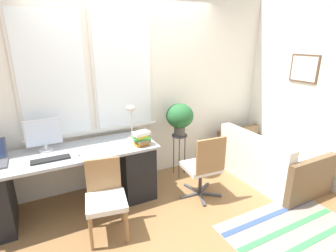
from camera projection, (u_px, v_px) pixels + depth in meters
name	position (u px, v px, depth m)	size (l,w,h in m)	color
ground_plane	(157.00, 201.00, 3.41)	(14.00, 14.00, 0.00)	olive
wall_back_with_window	(130.00, 88.00, 3.62)	(9.00, 0.12, 2.70)	white
wall_right_with_picture	(291.00, 84.00, 3.98)	(0.08, 9.00, 2.70)	white
desk	(70.00, 179.00, 3.14)	(2.10, 0.70, 0.76)	#9EA3A8
monitor	(44.00, 135.00, 3.02)	(0.39, 0.16, 0.38)	silver
keyboard	(51.00, 159.00, 2.83)	(0.40, 0.12, 0.02)	black
mouse	(78.00, 154.00, 2.94)	(0.04, 0.06, 0.03)	silver
desk_lamp	(131.00, 114.00, 3.40)	(0.14, 0.14, 0.44)	#BCB299
book_stack	(142.00, 139.00, 3.21)	(0.23, 0.17, 0.18)	orange
desk_chair_wooden	(106.00, 196.00, 2.74)	(0.47, 0.48, 0.81)	olive
office_chair_swivel	(204.00, 166.00, 3.36)	(0.55, 0.57, 0.89)	#47474C
couch_loveseat	(267.00, 162.00, 3.91)	(0.84, 1.46, 0.73)	white
plant_stand	(179.00, 141.00, 3.90)	(0.23, 0.23, 0.66)	#333338
potted_plant	(180.00, 117.00, 3.78)	(0.40, 0.40, 0.47)	#514C47
floor_rug_striped	(288.00, 229.00, 2.91)	(1.48, 0.86, 0.01)	gray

